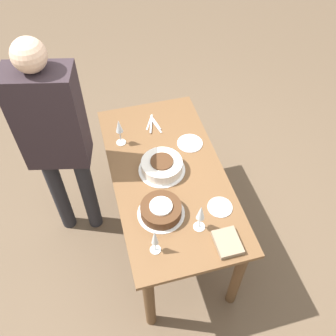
{
  "coord_description": "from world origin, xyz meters",
  "views": [
    {
      "loc": [
        1.52,
        -0.41,
        2.7
      ],
      "look_at": [
        0.0,
        0.0,
        0.83
      ],
      "focal_mm": 40.0,
      "sensor_mm": 36.0,
      "label": 1
    }
  ],
  "objects_px": {
    "wine_glass_near": "(201,214)",
    "wine_glass_extra": "(119,128)",
    "wine_glass_far": "(155,238)",
    "person_cutting": "(55,135)",
    "cake_center_white": "(162,166)",
    "cake_front_chocolate": "(161,210)"
  },
  "relations": [
    {
      "from": "wine_glass_near",
      "to": "wine_glass_extra",
      "type": "xyz_separation_m",
      "value": [
        -0.8,
        -0.32,
        0.0
      ]
    },
    {
      "from": "wine_glass_far",
      "to": "person_cutting",
      "type": "height_order",
      "value": "person_cutting"
    },
    {
      "from": "wine_glass_far",
      "to": "wine_glass_extra",
      "type": "bearing_deg",
      "value": -177.71
    },
    {
      "from": "cake_center_white",
      "to": "wine_glass_extra",
      "type": "bearing_deg",
      "value": -145.88
    },
    {
      "from": "person_cutting",
      "to": "wine_glass_far",
      "type": "bearing_deg",
      "value": -47.95
    },
    {
      "from": "wine_glass_near",
      "to": "person_cutting",
      "type": "xyz_separation_m",
      "value": [
        -0.73,
        -0.73,
        0.11
      ]
    },
    {
      "from": "cake_front_chocolate",
      "to": "wine_glass_far",
      "type": "relative_size",
      "value": 1.42
    },
    {
      "from": "cake_center_white",
      "to": "cake_front_chocolate",
      "type": "xyz_separation_m",
      "value": [
        0.33,
        -0.09,
        -0.0
      ]
    },
    {
      "from": "wine_glass_near",
      "to": "wine_glass_far",
      "type": "xyz_separation_m",
      "value": [
        0.08,
        -0.29,
        -0.01
      ]
    },
    {
      "from": "cake_front_chocolate",
      "to": "person_cutting",
      "type": "bearing_deg",
      "value": -137.04
    },
    {
      "from": "wine_glass_far",
      "to": "cake_front_chocolate",
      "type": "bearing_deg",
      "value": 158.15
    },
    {
      "from": "wine_glass_far",
      "to": "wine_glass_extra",
      "type": "xyz_separation_m",
      "value": [
        -0.88,
        -0.04,
        0.02
      ]
    },
    {
      "from": "cake_center_white",
      "to": "wine_glass_extra",
      "type": "relative_size",
      "value": 1.47
    },
    {
      "from": "wine_glass_far",
      "to": "person_cutting",
      "type": "xyz_separation_m",
      "value": [
        -0.81,
        -0.45,
        0.12
      ]
    },
    {
      "from": "cake_front_chocolate",
      "to": "person_cutting",
      "type": "relative_size",
      "value": 0.17
    },
    {
      "from": "wine_glass_far",
      "to": "person_cutting",
      "type": "relative_size",
      "value": 0.12
    },
    {
      "from": "cake_center_white",
      "to": "wine_glass_far",
      "type": "xyz_separation_m",
      "value": [
        0.56,
        -0.18,
        0.09
      ]
    },
    {
      "from": "wine_glass_near",
      "to": "wine_glass_extra",
      "type": "bearing_deg",
      "value": -158.24
    },
    {
      "from": "wine_glass_near",
      "to": "cake_front_chocolate",
      "type": "bearing_deg",
      "value": -127.5
    },
    {
      "from": "cake_front_chocolate",
      "to": "wine_glass_near",
      "type": "distance_m",
      "value": 0.27
    },
    {
      "from": "wine_glass_near",
      "to": "wine_glass_extra",
      "type": "relative_size",
      "value": 1.0
    },
    {
      "from": "wine_glass_near",
      "to": "wine_glass_extra",
      "type": "distance_m",
      "value": 0.87
    }
  ]
}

